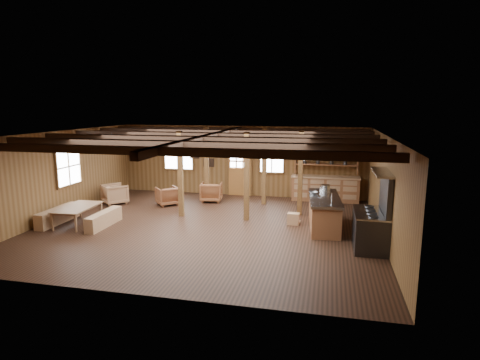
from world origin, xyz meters
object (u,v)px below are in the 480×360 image
object	(u,v)px
dining_table	(79,216)
armchair_b	(211,192)
armchair_c	(115,194)
kitchen_island	(324,212)
commercial_range	(372,224)
armchair_a	(167,196)

from	to	relation	value
dining_table	armchair_b	xyz separation A→B (m)	(3.08, 3.80, 0.08)
dining_table	armchair_c	xyz separation A→B (m)	(-0.30, 2.65, 0.09)
kitchen_island	armchair_c	size ratio (longest dim) A/B	3.14
armchair_b	armchair_c	world-z (taller)	armchair_c
commercial_range	armchair_c	distance (m)	9.29
dining_table	armchair_a	bearing A→B (deg)	-32.48
kitchen_island	armchair_c	xyz separation A→B (m)	(-7.62, 1.30, -0.11)
kitchen_island	dining_table	distance (m)	7.44
commercial_range	armchair_b	distance (m)	6.76
commercial_range	armchair_b	bearing A→B (deg)	144.08
commercial_range	armchair_c	size ratio (longest dim) A/B	2.44
dining_table	armchair_a	distance (m)	3.36
dining_table	armchair_a	world-z (taller)	armchair_a
armchair_b	commercial_range	bearing A→B (deg)	135.62
dining_table	armchair_c	bearing A→B (deg)	3.51
kitchen_island	dining_table	world-z (taller)	kitchen_island
commercial_range	armchair_b	size ratio (longest dim) A/B	2.51
armchair_b	kitchen_island	bearing A→B (deg)	141.51
armchair_a	kitchen_island	bearing A→B (deg)	123.46
armchair_a	armchair_b	world-z (taller)	armchair_b
commercial_range	dining_table	bearing A→B (deg)	178.95
kitchen_island	commercial_range	size ratio (longest dim) A/B	1.28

